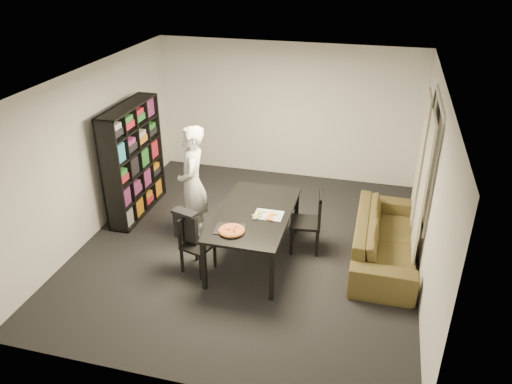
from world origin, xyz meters
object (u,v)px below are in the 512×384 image
(person, at_px, (193,184))
(pepperoni_pizza, at_px, (232,230))
(chair_left, at_px, (193,239))
(bookshelf, at_px, (133,161))
(sofa, at_px, (385,238))
(chair_right, at_px, (312,218))
(dining_table, at_px, (254,217))
(baking_tray, at_px, (230,229))

(person, height_order, pepperoni_pizza, person)
(chair_left, xyz_separation_m, pepperoni_pizza, (0.62, -0.13, 0.32))
(bookshelf, distance_m, chair_left, 2.09)
(bookshelf, relative_size, sofa, 0.84)
(chair_left, height_order, chair_right, chair_right)
(chair_right, distance_m, person, 1.87)
(chair_right, distance_m, pepperoni_pizza, 1.41)
(dining_table, bearing_deg, baking_tray, -110.39)
(person, bearing_deg, chair_right, 74.77)
(bookshelf, bearing_deg, sofa, -5.21)
(chair_right, xyz_separation_m, person, (-1.83, -0.09, 0.37))
(bookshelf, height_order, person, bookshelf)
(baking_tray, bearing_deg, chair_left, 173.39)
(chair_right, bearing_deg, dining_table, -67.02)
(pepperoni_pizza, distance_m, sofa, 2.33)
(chair_right, relative_size, baking_tray, 2.40)
(pepperoni_pizza, bearing_deg, chair_right, 48.17)
(bookshelf, distance_m, pepperoni_pizza, 2.61)
(chair_left, xyz_separation_m, baking_tray, (0.58, -0.07, 0.30))
(bookshelf, bearing_deg, baking_tray, -33.57)
(person, distance_m, pepperoni_pizza, 1.31)
(chair_right, xyz_separation_m, sofa, (1.09, 0.05, -0.22))
(dining_table, height_order, person, person)
(bookshelf, distance_m, dining_table, 2.48)
(sofa, bearing_deg, pepperoni_pizza, 118.29)
(person, distance_m, baking_tray, 1.24)
(chair_left, bearing_deg, baking_tray, -80.12)
(chair_right, relative_size, person, 0.52)
(dining_table, relative_size, sofa, 0.82)
(bookshelf, relative_size, pepperoni_pizza, 5.43)
(bookshelf, xyz_separation_m, dining_table, (2.31, -0.88, -0.25))
(chair_right, bearing_deg, chair_left, -66.67)
(dining_table, bearing_deg, sofa, 14.99)
(sofa, bearing_deg, chair_right, 92.70)
(dining_table, relative_size, chair_left, 2.21)
(pepperoni_pizza, bearing_deg, dining_table, 75.16)
(dining_table, xyz_separation_m, baking_tray, (-0.20, -0.53, 0.07))
(baking_tray, height_order, sofa, baking_tray)
(chair_right, bearing_deg, baking_tray, -51.90)
(chair_right, relative_size, pepperoni_pizza, 2.75)
(chair_right, height_order, pepperoni_pizza, chair_right)
(person, bearing_deg, bookshelf, -130.90)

